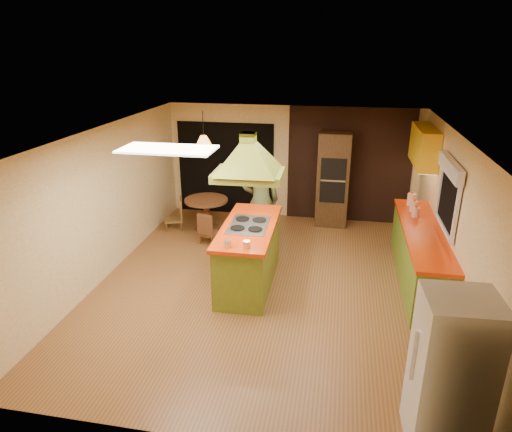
% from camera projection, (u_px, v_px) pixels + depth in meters
% --- Properties ---
extents(ground, '(6.50, 6.50, 0.00)m').
position_uv_depth(ground, '(267.00, 284.00, 7.56)').
color(ground, brown).
rests_on(ground, ground).
extents(room_walls, '(5.50, 6.50, 6.50)m').
position_uv_depth(room_walls, '(268.00, 213.00, 7.11)').
color(room_walls, beige).
rests_on(room_walls, ground).
extents(ceiling_plane, '(6.50, 6.50, 0.00)m').
position_uv_depth(ceiling_plane, '(269.00, 134.00, 6.67)').
color(ceiling_plane, silver).
rests_on(ceiling_plane, room_walls).
extents(brick_panel, '(2.64, 0.03, 2.50)m').
position_uv_depth(brick_panel, '(349.00, 166.00, 9.86)').
color(brick_panel, '#381E14').
rests_on(brick_panel, ground).
extents(nook_opening, '(2.20, 0.03, 2.10)m').
position_uv_depth(nook_opening, '(226.00, 169.00, 10.41)').
color(nook_opening, black).
rests_on(nook_opening, ground).
extents(right_counter, '(0.62, 3.05, 0.92)m').
position_uv_depth(right_counter, '(420.00, 255.00, 7.52)').
color(right_counter, olive).
rests_on(right_counter, ground).
extents(upper_cabinets, '(0.34, 1.40, 0.70)m').
position_uv_depth(upper_cabinets, '(424.00, 146.00, 8.44)').
color(upper_cabinets, yellow).
rests_on(upper_cabinets, room_walls).
extents(window_right, '(0.12, 1.35, 1.06)m').
position_uv_depth(window_right, '(450.00, 183.00, 6.83)').
color(window_right, black).
rests_on(window_right, room_walls).
extents(fluor_panel, '(1.20, 0.60, 0.03)m').
position_uv_depth(fluor_panel, '(168.00, 149.00, 5.76)').
color(fluor_panel, white).
rests_on(fluor_panel, ceiling_plane).
extents(kitchen_island, '(0.87, 2.07, 1.04)m').
position_uv_depth(kitchen_island, '(249.00, 254.00, 7.44)').
color(kitchen_island, olive).
rests_on(kitchen_island, ground).
extents(range_hood, '(1.07, 0.78, 0.80)m').
position_uv_depth(range_hood, '(248.00, 149.00, 6.82)').
color(range_hood, olive).
rests_on(range_hood, ceiling_plane).
extents(man, '(0.81, 0.67, 1.92)m').
position_uv_depth(man, '(261.00, 201.00, 8.56)').
color(man, '#4F592F').
rests_on(man, ground).
extents(refrigerator, '(0.70, 0.67, 1.63)m').
position_uv_depth(refrigerator, '(451.00, 373.00, 4.32)').
color(refrigerator, silver).
rests_on(refrigerator, ground).
extents(wall_oven, '(0.68, 0.61, 2.03)m').
position_uv_depth(wall_oven, '(333.00, 179.00, 9.74)').
color(wall_oven, '#4F3319').
rests_on(wall_oven, ground).
extents(dining_table, '(0.91, 0.91, 0.68)m').
position_uv_depth(dining_table, '(206.00, 208.00, 9.61)').
color(dining_table, brown).
rests_on(dining_table, ground).
extents(chair_left, '(0.47, 0.47, 0.68)m').
position_uv_depth(chair_left, '(174.00, 214.00, 9.68)').
color(chair_left, brown).
rests_on(chair_left, ground).
extents(chair_near, '(0.44, 0.44, 0.65)m').
position_uv_depth(chair_near, '(210.00, 227.00, 9.02)').
color(chair_near, brown).
rests_on(chair_near, ground).
extents(pendant_lamp, '(0.42, 0.42, 0.23)m').
position_uv_depth(pendant_lamp, '(204.00, 141.00, 9.10)').
color(pendant_lamp, '#FF9E3F').
rests_on(pendant_lamp, ceiling_plane).
extents(canister_large, '(0.18, 0.18, 0.22)m').
position_uv_depth(canister_large, '(411.00, 199.00, 8.43)').
color(canister_large, '#FBEBCA').
rests_on(canister_large, right_counter).
extents(canister_medium, '(0.17, 0.17, 0.19)m').
position_uv_depth(canister_medium, '(414.00, 206.00, 8.12)').
color(canister_medium, beige).
rests_on(canister_medium, right_counter).
extents(canister_small, '(0.13, 0.13, 0.17)m').
position_uv_depth(canister_small, '(416.00, 212.00, 7.88)').
color(canister_small, beige).
rests_on(canister_small, right_counter).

